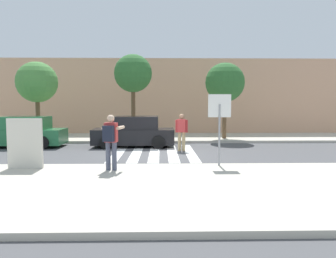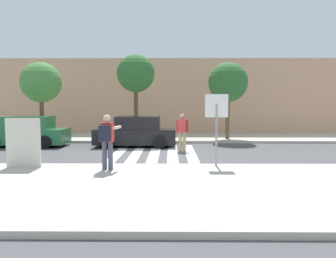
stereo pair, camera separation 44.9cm
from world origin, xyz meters
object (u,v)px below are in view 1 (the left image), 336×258
(parked_car_green, at_px, (24,133))
(parked_car_black, at_px, (134,132))
(pedestrian_crossing, at_px, (182,130))
(street_tree_center, at_px, (133,74))
(advertising_board, at_px, (25,144))
(photographer_with_backpack, at_px, (111,137))
(street_tree_east, at_px, (225,83))
(street_tree_west, at_px, (37,83))
(stop_sign, at_px, (219,114))

(parked_car_green, distance_m, parked_car_black, 5.60)
(pedestrian_crossing, height_order, street_tree_center, street_tree_center)
(parked_car_green, height_order, advertising_board, advertising_board)
(photographer_with_backpack, relative_size, parked_car_green, 0.42)
(street_tree_center, bearing_deg, parked_car_green, -158.26)
(street_tree_center, distance_m, street_tree_east, 5.37)
(street_tree_west, distance_m, street_tree_center, 5.39)
(street_tree_center, height_order, street_tree_east, street_tree_center)
(advertising_board, bearing_deg, parked_car_black, 64.39)
(photographer_with_backpack, bearing_deg, stop_sign, 11.70)
(photographer_with_backpack, bearing_deg, street_tree_west, 122.29)
(street_tree_east, bearing_deg, stop_sign, -102.16)
(parked_car_green, xyz_separation_m, street_tree_west, (0.02, 1.94, 2.65))
(street_tree_west, xyz_separation_m, street_tree_east, (10.69, 0.61, 0.04))
(stop_sign, height_order, street_tree_center, street_tree_center)
(street_tree_west, relative_size, advertising_board, 2.75)
(stop_sign, bearing_deg, street_tree_center, 113.78)
(street_tree_east, distance_m, advertising_board, 12.18)
(parked_car_black, height_order, street_tree_center, street_tree_center)
(stop_sign, height_order, street_tree_east, street_tree_east)
(pedestrian_crossing, bearing_deg, photographer_with_backpack, -116.70)
(stop_sign, xyz_separation_m, parked_car_black, (-3.29, 5.85, -1.14))
(parked_car_black, bearing_deg, street_tree_center, 96.09)
(stop_sign, xyz_separation_m, street_tree_west, (-8.88, 7.79, 1.51))
(stop_sign, height_order, street_tree_west, street_tree_west)
(parked_car_black, distance_m, street_tree_center, 3.81)
(parked_car_green, height_order, street_tree_center, street_tree_center)
(pedestrian_crossing, relative_size, parked_car_black, 0.42)
(pedestrian_crossing, xyz_separation_m, street_tree_center, (-2.54, 3.72, 2.90))
(stop_sign, bearing_deg, pedestrian_crossing, 102.95)
(parked_car_black, height_order, street_tree_west, street_tree_west)
(parked_car_black, bearing_deg, street_tree_east, 26.61)
(pedestrian_crossing, bearing_deg, parked_car_green, 168.75)
(stop_sign, bearing_deg, parked_car_green, 146.68)
(stop_sign, relative_size, street_tree_east, 0.54)
(photographer_with_backpack, xyz_separation_m, street_tree_east, (5.31, 9.13, 2.24))
(pedestrian_crossing, height_order, advertising_board, advertising_board)
(stop_sign, relative_size, street_tree_center, 0.49)
(parked_car_black, height_order, street_tree_east, street_tree_east)
(street_tree_center, xyz_separation_m, advertising_board, (-2.75, -8.36, -2.93))
(street_tree_center, bearing_deg, photographer_with_backpack, -89.84)
(stop_sign, bearing_deg, advertising_board, -176.65)
(photographer_with_backpack, height_order, parked_car_black, photographer_with_backpack)
(street_tree_west, xyz_separation_m, advertising_board, (2.61, -8.16, -2.43))
(photographer_with_backpack, xyz_separation_m, street_tree_center, (-0.02, 8.72, 2.70))
(parked_car_green, xyz_separation_m, parked_car_black, (5.60, 0.00, 0.00))
(pedestrian_crossing, xyz_separation_m, parked_car_black, (-2.31, 1.57, -0.25))
(parked_car_black, bearing_deg, pedestrian_crossing, -34.27)
(pedestrian_crossing, distance_m, parked_car_black, 2.81)
(photographer_with_backpack, relative_size, street_tree_east, 0.39)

